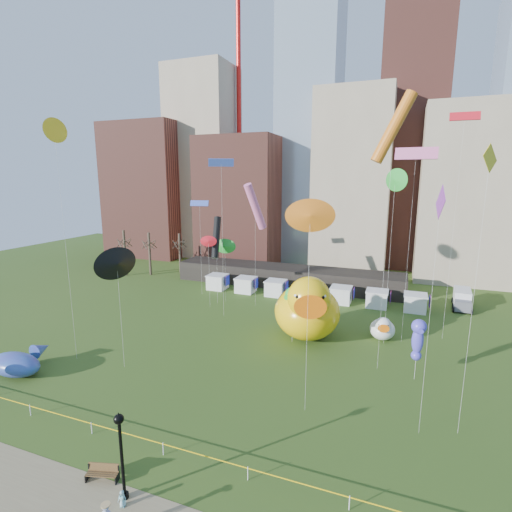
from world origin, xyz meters
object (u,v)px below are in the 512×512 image
at_px(box_truck, 462,299).
at_px(toddler, 122,499).
at_px(seahorse_green, 292,304).
at_px(lamppost, 121,447).
at_px(whale_inflatable, 17,363).
at_px(seahorse_purple, 418,336).
at_px(big_duck, 307,309).
at_px(park_bench, 103,472).
at_px(small_duck, 382,328).

xyz_separation_m(box_truck, toddler, (-21.95, -44.29, -0.76)).
bearing_deg(seahorse_green, lamppost, -79.32).
bearing_deg(whale_inflatable, seahorse_green, 35.80).
bearing_deg(seahorse_purple, whale_inflatable, -167.26).
height_order(big_duck, lamppost, big_duck).
height_order(box_truck, toddler, box_truck).
bearing_deg(toddler, big_duck, 62.74).
bearing_deg(seahorse_purple, park_bench, -139.05).
height_order(small_duck, seahorse_purple, seahorse_purple).
distance_m(big_duck, box_truck, 25.68).
bearing_deg(lamppost, seahorse_purple, 52.08).
height_order(big_duck, toddler, big_duck).
relative_size(small_duck, seahorse_green, 0.62).
bearing_deg(park_bench, lamppost, -32.88).
relative_size(seahorse_green, whale_inflatable, 0.91).
relative_size(seahorse_purple, toddler, 5.87).
relative_size(big_duck, whale_inflatable, 1.59).
distance_m(lamppost, box_truck, 49.14).
height_order(seahorse_green, park_bench, seahorse_green).
height_order(big_duck, seahorse_green, big_duck).
height_order(seahorse_green, lamppost, seahorse_green).
relative_size(whale_inflatable, park_bench, 3.44).
relative_size(seahorse_green, box_truck, 1.06).
bearing_deg(seahorse_purple, small_duck, 105.23).
relative_size(seahorse_green, lamppost, 1.16).
xyz_separation_m(seahorse_green, box_truck, (19.13, 19.89, -3.15)).
bearing_deg(box_truck, big_duck, -129.92).
bearing_deg(whale_inflatable, seahorse_purple, 19.16).
xyz_separation_m(whale_inflatable, park_bench, (16.65, -7.35, -0.55)).
xyz_separation_m(seahorse_green, toddler, (-2.82, -24.41, -3.90)).
xyz_separation_m(seahorse_green, seahorse_purple, (12.55, -3.80, -0.28)).
bearing_deg(box_truck, whale_inflatable, -134.66).
xyz_separation_m(seahorse_green, park_bench, (-5.23, -23.25, -3.87)).
distance_m(park_bench, box_truck, 49.54).
xyz_separation_m(lamppost, box_truck, (22.23, 43.77, -2.06)).
relative_size(small_duck, toddler, 3.98).
distance_m(small_duck, toddler, 31.17).
distance_m(whale_inflatable, box_truck, 54.42).
height_order(small_duck, seahorse_green, seahorse_green).
height_order(small_duck, lamppost, lamppost).
relative_size(small_duck, lamppost, 0.72).
bearing_deg(park_bench, big_duck, 59.08).
distance_m(park_bench, toddler, 2.67).
xyz_separation_m(seahorse_purple, whale_inflatable, (-34.42, -12.10, -3.05)).
relative_size(seahorse_green, seahorse_purple, 1.10).
relative_size(big_duck, seahorse_green, 1.74).
xyz_separation_m(small_duck, box_truck, (9.83, 15.58, -0.06)).
xyz_separation_m(whale_inflatable, toddler, (19.06, -8.51, -0.58)).
relative_size(seahorse_purple, lamppost, 1.06).
xyz_separation_m(park_bench, box_truck, (24.36, 43.13, 0.73)).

